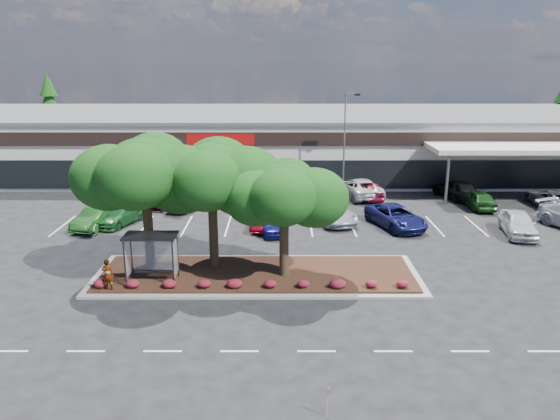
{
  "coord_description": "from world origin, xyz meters",
  "views": [
    {
      "loc": [
        -0.7,
        -24.23,
        11.78
      ],
      "look_at": [
        -0.72,
        8.51,
        2.6
      ],
      "focal_mm": 35.0,
      "sensor_mm": 36.0,
      "label": 1
    }
  ],
  "objects_px": {
    "car_1": "(121,215)",
    "light_pole": "(345,153)",
    "car_0": "(97,217)",
    "survey_stake": "(328,399)"
  },
  "relations": [
    {
      "from": "car_1",
      "to": "light_pole",
      "type": "bearing_deg",
      "value": 45.44
    },
    {
      "from": "car_0",
      "to": "car_1",
      "type": "xyz_separation_m",
      "value": [
        1.46,
        0.84,
        -0.08
      ]
    },
    {
      "from": "survey_stake",
      "to": "light_pole",
      "type": "bearing_deg",
      "value": 82.54
    },
    {
      "from": "light_pole",
      "to": "survey_stake",
      "type": "relative_size",
      "value": 8.02
    },
    {
      "from": "car_0",
      "to": "car_1",
      "type": "distance_m",
      "value": 1.69
    },
    {
      "from": "survey_stake",
      "to": "car_0",
      "type": "xyz_separation_m",
      "value": [
        -14.75,
        21.49,
        0.05
      ]
    },
    {
      "from": "survey_stake",
      "to": "car_1",
      "type": "relative_size",
      "value": 0.24
    },
    {
      "from": "car_0",
      "to": "light_pole",
      "type": "bearing_deg",
      "value": 38.31
    },
    {
      "from": "light_pole",
      "to": "car_0",
      "type": "relative_size",
      "value": 1.94
    },
    {
      "from": "car_1",
      "to": "car_0",
      "type": "bearing_deg",
      "value": -128.21
    }
  ]
}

